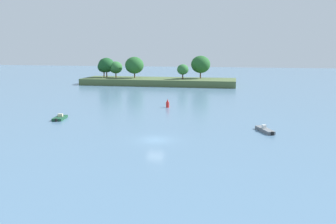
# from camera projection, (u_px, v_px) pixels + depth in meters

# --- Properties ---
(ground_plane) EXTENTS (400.00, 400.00, 0.00)m
(ground_plane) POSITION_uv_depth(u_px,v_px,m) (155.00, 140.00, 49.69)
(ground_plane) COLOR slate
(treeline_island) EXTENTS (54.76, 14.81, 10.32)m
(treeline_island) POSITION_uv_depth(u_px,v_px,m) (154.00, 76.00, 125.85)
(treeline_island) COLOR #4C6038
(treeline_island) RESTS_ON ground
(small_motorboat) EXTENTS (2.84, 4.81, 1.01)m
(small_motorboat) POSITION_uv_depth(u_px,v_px,m) (265.00, 130.00, 54.55)
(small_motorboat) COLOR slate
(small_motorboat) RESTS_ON ground
(fishing_skiff) EXTENTS (2.45, 4.41, 0.97)m
(fishing_skiff) POSITION_uv_depth(u_px,v_px,m) (60.00, 118.00, 64.12)
(fishing_skiff) COLOR #19472D
(fishing_skiff) RESTS_ON ground
(channel_buoy_red) EXTENTS (0.70, 0.70, 1.90)m
(channel_buoy_red) POSITION_uv_depth(u_px,v_px,m) (168.00, 104.00, 76.90)
(channel_buoy_red) COLOR red
(channel_buoy_red) RESTS_ON ground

